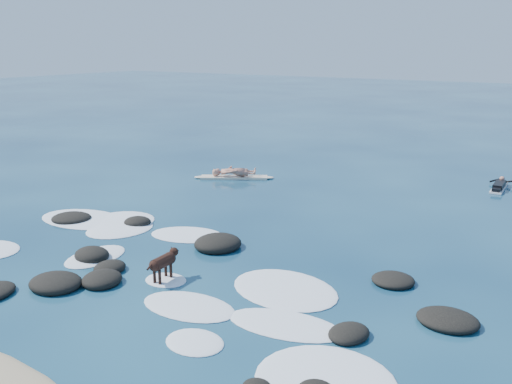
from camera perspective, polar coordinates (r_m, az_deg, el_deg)
The scene contains 6 objects.
ground at distance 15.82m, azimuth -5.04°, elevation -6.71°, with size 160.00×160.00×0.00m, color #0A2642.
reef_rocks at distance 15.35m, azimuth -10.59°, elevation -7.21°, with size 14.03×7.23×0.51m.
breaking_foam at distance 15.70m, azimuth -10.14°, elevation -7.02°, with size 14.06×7.28×0.12m.
standing_surfer_rig at distance 24.82m, azimuth -2.22°, elevation 3.12°, with size 3.17×2.08×1.99m.
paddling_surfer_rig at distance 25.16m, azimuth 23.15°, elevation 0.57°, with size 1.00×2.23×0.39m.
dog at distance 14.37m, azimuth -9.19°, elevation -6.86°, with size 0.34×1.25×0.79m.
Camera 1 is at (9.02, -11.66, 5.75)m, focal length 40.00 mm.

